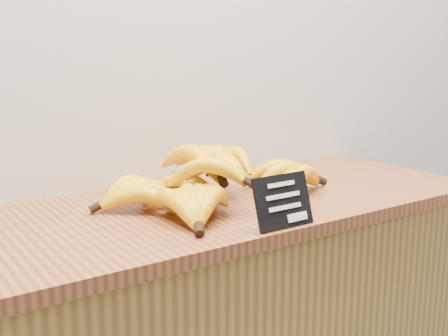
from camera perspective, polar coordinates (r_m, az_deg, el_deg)
counter_top at (r=1.33m, az=-1.21°, el=-4.03°), size 1.37×0.54×0.03m
chalkboard_sign at (r=1.14m, az=6.04°, el=-3.39°), size 0.14×0.04×0.11m
banana_pile at (r=1.30m, az=-1.71°, el=-1.25°), size 0.59×0.37×0.13m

